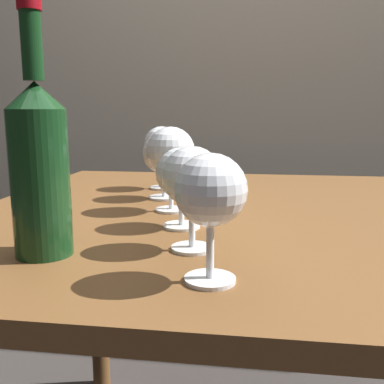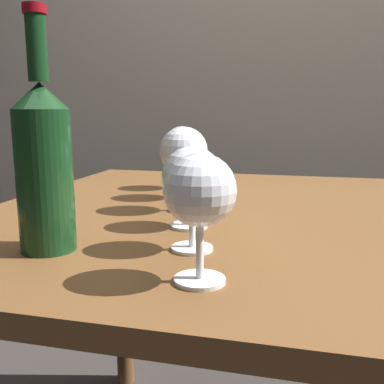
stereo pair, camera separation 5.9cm
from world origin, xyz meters
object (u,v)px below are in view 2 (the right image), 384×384
object	(u,v)px
wine_glass_cabernet	(182,145)
wine_glass_port	(181,154)
wine_glass_white	(189,174)
wine_glass_pinot	(184,152)
wine_glass_merlot	(192,178)
wine_bottle	(44,163)
wine_glass_rose	(200,193)

from	to	relation	value
wine_glass_cabernet	wine_glass_port	bearing A→B (deg)	-76.37
wine_glass_white	wine_glass_pinot	distance (m)	0.12
wine_glass_merlot	wine_bottle	xyz separation A→B (m)	(-0.19, -0.05, 0.02)
wine_glass_rose	wine_bottle	world-z (taller)	wine_bottle
wine_glass_rose	wine_bottle	distance (m)	0.24
wine_glass_pinot	wine_bottle	xyz separation A→B (m)	(-0.12, -0.28, 0.01)
wine_glass_white	wine_bottle	xyz separation A→B (m)	(-0.16, -0.16, 0.03)
wine_glass_pinot	wine_glass_port	xyz separation A→B (m)	(-0.04, 0.12, -0.02)
wine_glass_white	wine_bottle	distance (m)	0.23
wine_glass_white	wine_bottle	bearing A→B (deg)	-134.80
wine_glass_rose	wine_glass_cabernet	xyz separation A→B (m)	(-0.18, 0.58, 0.01)
wine_glass_port	wine_glass_cabernet	size ratio (longest dim) A/B	0.95
wine_glass_merlot	wine_glass_white	size ratio (longest dim) A/B	1.09
wine_glass_pinot	wine_glass_cabernet	world-z (taller)	wine_glass_pinot
wine_glass_pinot	wine_bottle	world-z (taller)	wine_bottle
wine_bottle	wine_glass_port	bearing A→B (deg)	78.10
wine_glass_rose	wine_glass_merlot	xyz separation A→B (m)	(-0.04, 0.11, -0.00)
wine_glass_port	wine_glass_cabernet	distance (m)	0.12
wine_glass_white	wine_glass_pinot	world-z (taller)	wine_glass_pinot
wine_glass_rose	wine_glass_merlot	size ratio (longest dim) A/B	1.01
wine_glass_port	wine_glass_merlot	bearing A→B (deg)	-72.36
wine_glass_white	wine_glass_rose	bearing A→B (deg)	-72.86
wine_glass_merlot	wine_bottle	bearing A→B (deg)	-166.69
wine_glass_rose	wine_glass_pinot	world-z (taller)	wine_glass_pinot
wine_glass_pinot	wine_bottle	distance (m)	0.30
wine_glass_merlot	wine_glass_port	distance (m)	0.36
wine_glass_rose	wine_glass_pinot	distance (m)	0.36
wine_glass_merlot	wine_bottle	world-z (taller)	wine_bottle
wine_glass_merlot	wine_glass_cabernet	xyz separation A→B (m)	(-0.14, 0.47, 0.01)
wine_glass_merlot	wine_glass_white	xyz separation A→B (m)	(-0.03, 0.12, -0.01)
wine_glass_white	wine_glass_port	xyz separation A→B (m)	(-0.08, 0.23, 0.01)
wine_glass_merlot	wine_glass_cabernet	bearing A→B (deg)	106.63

